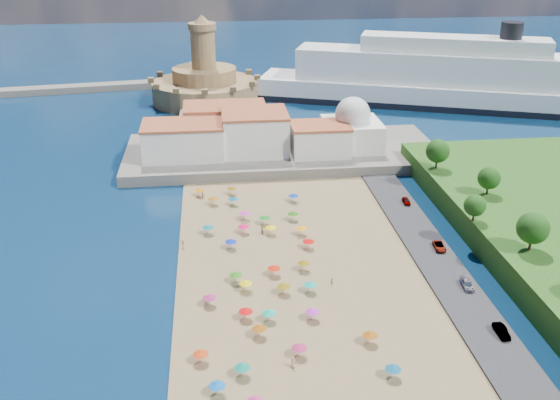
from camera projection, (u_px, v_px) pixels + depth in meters
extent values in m
plane|color=#071938|center=(274.00, 295.00, 114.89)|extent=(700.00, 700.00, 0.00)
cube|color=#59544C|center=(282.00, 153.00, 181.54)|extent=(90.00, 36.00, 3.00)
cube|color=#59544C|center=(206.00, 121.00, 211.18)|extent=(18.00, 70.00, 2.40)
cube|color=silver|center=(183.00, 141.00, 172.61)|extent=(22.00, 14.00, 9.00)
cube|color=silver|center=(255.00, 133.00, 176.06)|extent=(18.00, 16.00, 11.00)
cube|color=silver|center=(320.00, 140.00, 174.87)|extent=(16.00, 12.00, 8.00)
cube|color=silver|center=(225.00, 123.00, 186.33)|extent=(24.00, 14.00, 10.00)
cube|color=silver|center=(352.00, 134.00, 179.52)|extent=(16.00, 16.00, 8.00)
sphere|color=silver|center=(353.00, 114.00, 177.08)|extent=(10.00, 10.00, 10.00)
cylinder|color=silver|center=(353.00, 101.00, 175.53)|extent=(1.20, 1.20, 1.60)
cylinder|color=#9B7F4D|center=(205.00, 91.00, 237.26)|extent=(40.00, 40.00, 8.00)
cylinder|color=#9B7F4D|center=(204.00, 74.00, 234.61)|extent=(24.00, 24.00, 5.00)
cylinder|color=#9B7F4D|center=(203.00, 49.00, 230.74)|extent=(9.00, 9.00, 14.00)
cylinder|color=#9B7F4D|center=(202.00, 26.00, 227.39)|extent=(10.40, 10.40, 2.40)
cone|color=#9B7F4D|center=(202.00, 19.00, 226.29)|extent=(6.00, 6.00, 3.00)
cube|color=black|center=(448.00, 103.00, 232.98)|extent=(141.32, 69.17, 2.30)
cube|color=white|center=(449.00, 95.00, 231.72)|extent=(140.25, 68.45, 8.51)
cube|color=white|center=(452.00, 68.00, 227.67)|extent=(112.33, 55.12, 11.34)
cube|color=white|center=(454.00, 44.00, 224.20)|extent=(66.67, 35.26, 5.67)
cylinder|color=black|center=(512.00, 30.00, 217.78)|extent=(7.56, 7.56, 5.67)
cylinder|color=gray|center=(312.00, 315.00, 107.04)|extent=(0.07, 0.07, 2.00)
cone|color=#B827B1|center=(312.00, 310.00, 106.67)|extent=(2.50, 2.50, 0.60)
cylinder|color=gray|center=(201.00, 357.00, 96.59)|extent=(0.07, 0.07, 2.00)
cone|color=red|center=(201.00, 353.00, 96.22)|extent=(2.50, 2.50, 0.60)
cone|color=#B22669|center=(255.00, 400.00, 86.64)|extent=(2.50, 2.50, 0.60)
cylinder|color=gray|center=(259.00, 332.00, 102.65)|extent=(0.07, 0.07, 2.00)
cone|color=#904A0D|center=(259.00, 327.00, 102.29)|extent=(2.50, 2.50, 0.60)
cylinder|color=gray|center=(271.00, 230.00, 136.46)|extent=(0.07, 0.07, 2.00)
cone|color=yellow|center=(271.00, 226.00, 136.09)|extent=(2.50, 2.50, 0.60)
cylinder|color=gray|center=(246.00, 286.00, 115.44)|extent=(0.07, 0.07, 2.00)
cone|color=yellow|center=(246.00, 282.00, 115.08)|extent=(2.50, 2.50, 0.60)
cylinder|color=gray|center=(245.00, 216.00, 143.15)|extent=(0.07, 0.07, 2.00)
cone|color=#C92B9C|center=(245.00, 212.00, 142.79)|extent=(2.50, 2.50, 0.60)
cylinder|color=gray|center=(284.00, 289.00, 114.50)|extent=(0.07, 0.07, 2.00)
cone|color=#7C630B|center=(284.00, 285.00, 114.13)|extent=(2.50, 2.50, 0.60)
cylinder|color=gray|center=(304.00, 266.00, 122.27)|extent=(0.07, 0.07, 2.00)
cone|color=#7D5E0B|center=(304.00, 262.00, 121.91)|extent=(2.50, 2.50, 0.60)
cylinder|color=gray|center=(246.00, 314.00, 107.14)|extent=(0.07, 0.07, 2.00)
cone|color=red|center=(246.00, 310.00, 106.78)|extent=(2.50, 2.50, 0.60)
cylinder|color=gray|center=(244.00, 229.00, 136.90)|extent=(0.07, 0.07, 2.00)
cone|color=#D2104A|center=(244.00, 226.00, 136.53)|extent=(2.50, 2.50, 0.60)
cylinder|color=gray|center=(301.00, 231.00, 136.14)|extent=(0.07, 0.07, 2.00)
cone|color=orange|center=(301.00, 227.00, 135.77)|extent=(2.50, 2.50, 0.60)
cylinder|color=gray|center=(217.00, 389.00, 90.02)|extent=(0.07, 0.07, 2.00)
cone|color=#0C57A8|center=(217.00, 384.00, 89.65)|extent=(2.50, 2.50, 0.60)
cylinder|color=gray|center=(236.00, 278.00, 118.24)|extent=(0.07, 0.07, 2.00)
cone|color=#2A7A15|center=(236.00, 274.00, 117.87)|extent=(2.50, 2.50, 0.60)
cylinder|color=gray|center=(242.00, 371.00, 93.68)|extent=(0.07, 0.07, 2.00)
cone|color=#0D7760|center=(242.00, 366.00, 93.31)|extent=(2.50, 2.50, 0.60)
cylinder|color=gray|center=(210.00, 301.00, 111.06)|extent=(0.07, 0.07, 2.00)
cone|color=#A02265|center=(209.00, 296.00, 110.70)|extent=(2.50, 2.50, 0.60)
cylinder|color=gray|center=(293.00, 216.00, 142.88)|extent=(0.07, 0.07, 2.00)
cone|color=#236111|center=(293.00, 213.00, 142.52)|extent=(2.50, 2.50, 0.60)
cylinder|color=gray|center=(234.00, 201.00, 150.53)|extent=(0.07, 0.07, 2.00)
cone|color=#0E5C83|center=(233.00, 198.00, 150.16)|extent=(2.50, 2.50, 0.60)
cylinder|color=gray|center=(200.00, 192.00, 155.51)|extent=(0.07, 0.07, 2.00)
cone|color=#C86B08|center=(200.00, 189.00, 155.14)|extent=(2.50, 2.50, 0.60)
cylinder|color=gray|center=(213.00, 201.00, 150.63)|extent=(0.07, 0.07, 2.00)
cone|color=#955B0D|center=(213.00, 198.00, 150.26)|extent=(2.50, 2.50, 0.60)
cylinder|color=gray|center=(370.00, 338.00, 100.99)|extent=(0.07, 0.07, 2.00)
cone|color=#914B0D|center=(370.00, 334.00, 100.62)|extent=(2.50, 2.50, 0.60)
cylinder|color=gray|center=(269.00, 316.00, 106.70)|extent=(0.07, 0.07, 2.00)
cone|color=#11A07E|center=(269.00, 312.00, 106.33)|extent=(2.50, 2.50, 0.60)
cylinder|color=gray|center=(393.00, 372.00, 93.39)|extent=(0.07, 0.07, 2.00)
cone|color=#0D547E|center=(393.00, 367.00, 93.02)|extent=(2.50, 2.50, 0.60)
cylinder|color=gray|center=(294.00, 198.00, 152.32)|extent=(0.07, 0.07, 2.00)
cone|color=#0C339D|center=(294.00, 195.00, 151.96)|extent=(2.50, 2.50, 0.60)
cylinder|color=gray|center=(299.00, 351.00, 97.97)|extent=(0.07, 0.07, 2.00)
cone|color=#A02253|center=(299.00, 346.00, 97.61)|extent=(2.50, 2.50, 0.60)
cylinder|color=gray|center=(208.00, 230.00, 136.60)|extent=(0.07, 0.07, 2.00)
cone|color=#0D6477|center=(208.00, 226.00, 136.23)|extent=(2.50, 2.50, 0.60)
cylinder|color=gray|center=(274.00, 271.00, 120.44)|extent=(0.07, 0.07, 2.00)
cone|color=red|center=(274.00, 267.00, 120.08)|extent=(2.50, 2.50, 0.60)
cylinder|color=gray|center=(310.00, 288.00, 115.01)|extent=(0.07, 0.07, 2.00)
cone|color=#119D87|center=(310.00, 283.00, 114.64)|extent=(2.50, 2.50, 0.60)
cylinder|color=gray|center=(308.00, 244.00, 130.55)|extent=(0.07, 0.07, 2.00)
cone|color=red|center=(308.00, 240.00, 130.19)|extent=(2.50, 2.50, 0.60)
cylinder|color=gray|center=(265.00, 220.00, 140.94)|extent=(0.07, 0.07, 2.00)
cone|color=#167E1B|center=(265.00, 217.00, 140.58)|extent=(2.50, 2.50, 0.60)
cylinder|color=gray|center=(232.00, 191.00, 156.43)|extent=(0.07, 0.07, 2.00)
cone|color=brown|center=(232.00, 188.00, 156.07)|extent=(2.50, 2.50, 0.60)
cylinder|color=gray|center=(231.00, 244.00, 130.45)|extent=(0.07, 0.07, 2.00)
cone|color=#0D25B3|center=(231.00, 241.00, 130.08)|extent=(2.50, 2.50, 0.60)
imported|color=tan|center=(206.00, 299.00, 111.72)|extent=(0.92, 0.79, 1.63)
imported|color=tan|center=(293.00, 362.00, 95.58)|extent=(0.79, 1.03, 1.87)
imported|color=tan|center=(332.00, 281.00, 117.43)|extent=(0.67, 0.70, 1.61)
imported|color=tan|center=(183.00, 243.00, 130.98)|extent=(1.21, 0.73, 1.83)
imported|color=tan|center=(203.00, 195.00, 154.51)|extent=(0.57, 1.08, 1.75)
imported|color=tan|center=(262.00, 230.00, 136.93)|extent=(1.07, 1.10, 1.78)
imported|color=gray|center=(406.00, 201.00, 150.60)|extent=(1.76, 3.92, 1.31)
imported|color=gray|center=(467.00, 284.00, 115.87)|extent=(2.18, 4.66, 1.31)
imported|color=gray|center=(501.00, 331.00, 102.54)|extent=(1.56, 4.38, 1.44)
imported|color=gray|center=(439.00, 246.00, 129.51)|extent=(2.59, 4.81, 1.28)
cylinder|color=#382314|center=(530.00, 242.00, 117.55)|extent=(0.50, 0.50, 3.39)
sphere|color=#14380F|center=(533.00, 228.00, 116.31)|extent=(6.10, 6.10, 6.10)
cylinder|color=#382314|center=(474.00, 215.00, 129.29)|extent=(0.50, 0.50, 2.55)
sphere|color=#14380F|center=(475.00, 205.00, 128.36)|extent=(4.59, 4.59, 4.59)
cylinder|color=#382314|center=(488.00, 188.00, 142.01)|extent=(0.50, 0.50, 2.86)
sphere|color=#14380F|center=(489.00, 178.00, 140.96)|extent=(5.15, 5.15, 5.15)
cylinder|color=#382314|center=(436.00, 162.00, 156.96)|extent=(0.50, 0.50, 3.31)
sphere|color=#14380F|center=(438.00, 151.00, 155.74)|extent=(5.95, 5.95, 5.95)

